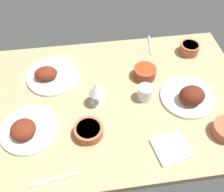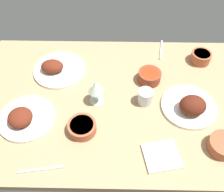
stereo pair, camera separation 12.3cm
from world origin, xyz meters
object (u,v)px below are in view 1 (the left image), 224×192
object	(u,v)px
fork_loose	(150,45)
plate_near_viewer	(51,75)
bowl_sauce	(145,72)
water_tumbler	(145,93)
folded_napkin	(171,148)
bowl_onions	(189,48)
plate_center_main	(27,129)
spoon_loose	(54,179)
wine_glass	(97,90)
bowl_soup	(89,131)
plate_far_side	(189,96)

from	to	relation	value
fork_loose	plate_near_viewer	bearing A→B (deg)	117.50
bowl_sauce	water_tumbler	world-z (taller)	water_tumbler
plate_near_viewer	folded_napkin	xyz separation A→B (cm)	(51.72, -49.72, -1.54)
bowl_sauce	water_tumbler	distance (cm)	14.98
plate_near_viewer	bowl_onions	xyz separation A→B (cm)	(79.80, 9.71, 1.09)
plate_center_main	spoon_loose	bearing A→B (deg)	-63.55
plate_near_viewer	water_tumbler	xyz separation A→B (cm)	(46.46, -20.36, 1.72)
plate_center_main	folded_napkin	world-z (taller)	plate_center_main
plate_center_main	wine_glass	size ratio (longest dim) A/B	1.88
plate_near_viewer	water_tumbler	bearing A→B (deg)	-23.66
bowl_soup	bowl_onions	distance (cm)	78.31
plate_near_viewer	bowl_sauce	size ratio (longest dim) A/B	2.37
bowl_sauce	fork_loose	world-z (taller)	bowl_sauce
plate_near_viewer	bowl_soup	distance (cm)	41.09
bowl_onions	fork_loose	world-z (taller)	bowl_onions
bowl_onions	folded_napkin	bearing A→B (deg)	-115.28
plate_far_side	bowl_onions	bearing A→B (deg)	70.88
plate_far_side	bowl_onions	xyz separation A→B (cm)	(12.05, 34.75, 0.00)
folded_napkin	wine_glass	bearing A→B (deg)	134.44
plate_center_main	bowl_sauce	world-z (taller)	plate_center_main
plate_center_main	bowl_onions	world-z (taller)	plate_center_main
bowl_sauce	water_tumbler	xyz separation A→B (cm)	(-3.29, -14.59, 0.72)
bowl_soup	folded_napkin	bearing A→B (deg)	-19.76
bowl_onions	water_tumbler	distance (cm)	44.90
plate_near_viewer	folded_napkin	bearing A→B (deg)	-43.87
fork_loose	plate_far_side	bearing A→B (deg)	-158.84
bowl_sauce	folded_napkin	distance (cm)	44.08
bowl_sauce	bowl_onions	xyz separation A→B (cm)	(30.05, 15.48, 0.09)
plate_near_viewer	wine_glass	distance (cm)	31.44
plate_center_main	folded_napkin	bearing A→B (deg)	-15.45
plate_far_side	plate_near_viewer	world-z (taller)	plate_far_side
plate_center_main	bowl_soup	xyz separation A→B (cm)	(27.19, -4.65, 0.18)
folded_napkin	fork_loose	bearing A→B (deg)	84.06
spoon_loose	bowl_sauce	bearing A→B (deg)	37.93
water_tumbler	spoon_loose	size ratio (longest dim) A/B	0.41
plate_far_side	fork_loose	bearing A→B (deg)	101.44
plate_far_side	bowl_sauce	world-z (taller)	plate_far_side
bowl_sauce	bowl_onions	size ratio (longest dim) A/B	1.08
bowl_soup	bowl_sauce	bearing A→B (deg)	44.11
bowl_onions	fork_loose	xyz separation A→B (cm)	(-20.93, 9.17, -2.83)
plate_center_main	folded_napkin	distance (cm)	64.06
plate_far_side	water_tumbler	bearing A→B (deg)	167.59
plate_far_side	bowl_onions	world-z (taller)	plate_far_side
folded_napkin	fork_loose	xyz separation A→B (cm)	(7.14, 68.60, -0.20)
bowl_onions	bowl_sauce	bearing A→B (deg)	-152.75
bowl_soup	bowl_onions	bearing A→B (deg)	36.92
bowl_sauce	wine_glass	size ratio (longest dim) A/B	0.85
plate_center_main	plate_far_side	bearing A→B (deg)	5.60
plate_center_main	fork_loose	distance (cm)	86.04
plate_near_viewer	bowl_soup	bearing A→B (deg)	-65.27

